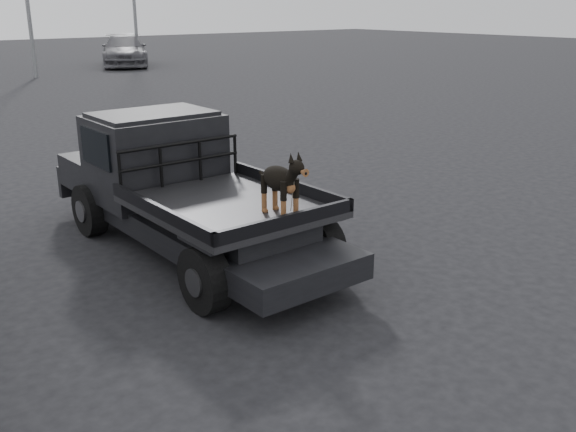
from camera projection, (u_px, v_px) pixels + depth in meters
ground at (245, 322)px, 6.89m from camera, size 120.00×120.00×0.00m
flatbed_ute at (191, 219)px, 8.74m from camera, size 2.00×5.40×0.92m
ute_cab at (154, 143)px, 9.16m from camera, size 1.72×1.30×0.88m
headache_rack at (181, 164)px, 8.65m from camera, size 1.80×0.08×0.55m
dog at (280, 184)px, 7.33m from camera, size 0.32×0.60×0.74m
distant_car_b at (124, 51)px, 34.87m from camera, size 4.42×6.11×1.64m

